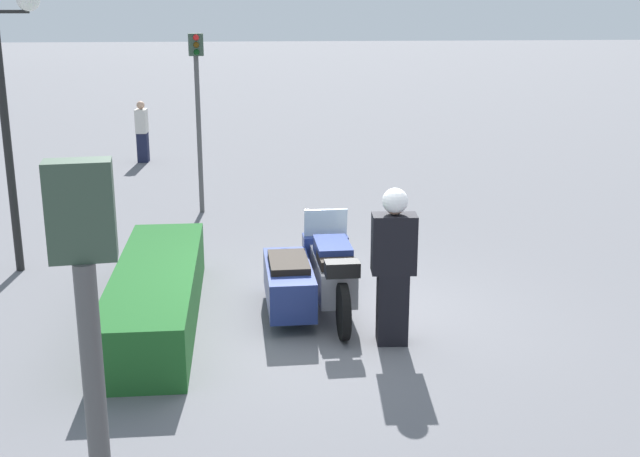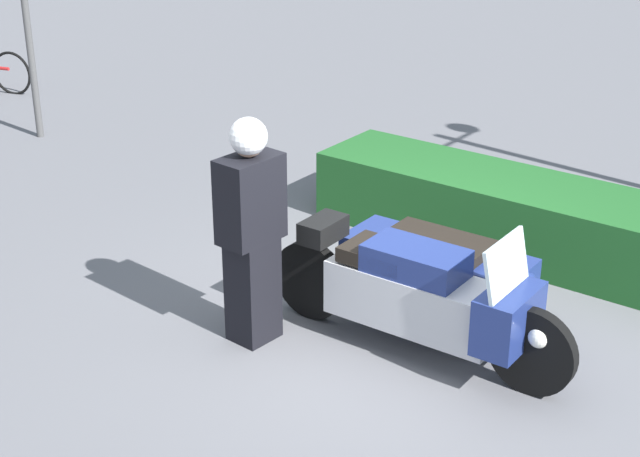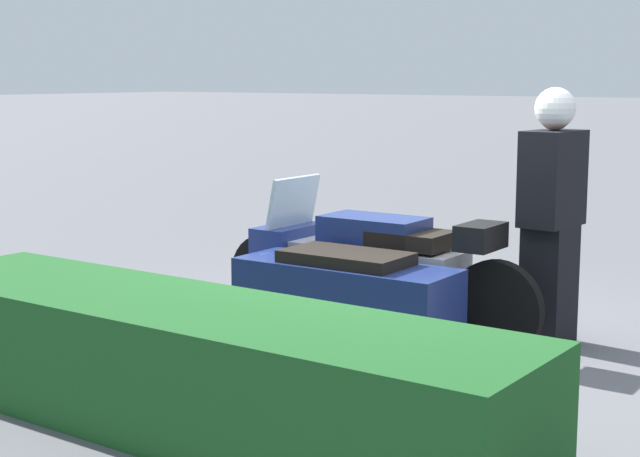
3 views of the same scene
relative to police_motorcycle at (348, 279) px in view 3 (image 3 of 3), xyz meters
name	(u,v)px [view 3 (image 3 of 3)]	position (x,y,z in m)	size (l,w,h in m)	color
ground_plane	(414,344)	(-0.41, -0.26, -0.48)	(160.00, 160.00, 0.00)	slate
police_motorcycle	(348,279)	(0.00, 0.00, 0.00)	(2.69, 1.18, 1.17)	black
officer_rider	(552,210)	(-1.19, -0.87, 0.51)	(0.35, 0.53, 1.87)	black
hedge_bush_curbside	(189,365)	(-0.24, 1.95, -0.13)	(4.12, 1.00, 0.71)	#1E5623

